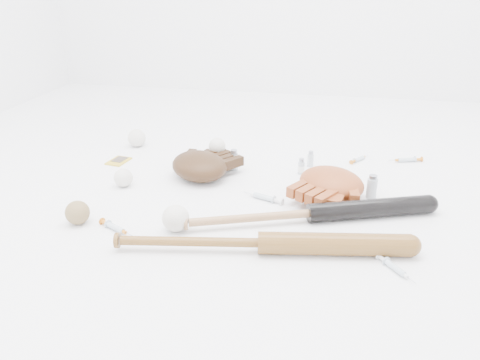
% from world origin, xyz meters
% --- Properties ---
extents(bat_dark, '(0.80, 0.34, 0.06)m').
position_xyz_m(bat_dark, '(0.24, -0.13, 0.03)').
color(bat_dark, black).
rests_on(bat_dark, ground).
extents(bat_wood, '(0.85, 0.20, 0.06)m').
position_xyz_m(bat_wood, '(0.12, -0.33, 0.03)').
color(bat_wood, brown).
rests_on(bat_wood, ground).
extents(glove_dark, '(0.38, 0.38, 0.10)m').
position_xyz_m(glove_dark, '(-0.19, 0.13, 0.05)').
color(glove_dark, black).
rests_on(glove_dark, ground).
extents(glove_tan, '(0.38, 0.38, 0.10)m').
position_xyz_m(glove_tan, '(0.30, 0.07, 0.05)').
color(glove_tan, brown).
rests_on(glove_tan, ground).
extents(trading_card, '(0.08, 0.11, 0.01)m').
position_xyz_m(trading_card, '(-0.56, 0.22, 0.00)').
color(trading_card, gold).
rests_on(trading_card, ground).
extents(pedestal, '(0.10, 0.10, 0.04)m').
position_xyz_m(pedestal, '(-0.16, 0.28, 0.02)').
color(pedestal, white).
rests_on(pedestal, ground).
extents(baseball_on_pedestal, '(0.07, 0.07, 0.07)m').
position_xyz_m(baseball_on_pedestal, '(-0.16, 0.28, 0.07)').
color(baseball_on_pedestal, silver).
rests_on(baseball_on_pedestal, pedestal).
extents(baseball_left, '(0.07, 0.07, 0.07)m').
position_xyz_m(baseball_left, '(-0.44, 0.01, 0.03)').
color(baseball_left, silver).
rests_on(baseball_left, ground).
extents(baseball_upper, '(0.08, 0.08, 0.08)m').
position_xyz_m(baseball_upper, '(-0.55, 0.41, 0.04)').
color(baseball_upper, silver).
rests_on(baseball_upper, ground).
extents(baseball_mid, '(0.08, 0.08, 0.08)m').
position_xyz_m(baseball_mid, '(-0.15, -0.26, 0.04)').
color(baseball_mid, silver).
rests_on(baseball_mid, ground).
extents(baseball_aged, '(0.07, 0.07, 0.07)m').
position_xyz_m(baseball_aged, '(-0.46, -0.27, 0.04)').
color(baseball_aged, brown).
rests_on(baseball_aged, ground).
extents(syringe_0, '(0.15, 0.09, 0.02)m').
position_xyz_m(syringe_0, '(-0.33, -0.29, 0.01)').
color(syringe_0, '#ADBCC6').
rests_on(syringe_0, ground).
extents(syringe_1, '(0.17, 0.09, 0.02)m').
position_xyz_m(syringe_1, '(0.08, -0.00, 0.01)').
color(syringe_1, '#ADBCC6').
rests_on(syringe_1, ground).
extents(syringe_2, '(0.10, 0.12, 0.02)m').
position_xyz_m(syringe_2, '(0.41, 0.42, 0.01)').
color(syringe_2, '#ADBCC6').
rests_on(syringe_2, ground).
extents(syringe_3, '(0.11, 0.13, 0.02)m').
position_xyz_m(syringe_3, '(0.47, -0.34, 0.01)').
color(syringe_3, '#ADBCC6').
rests_on(syringe_3, ground).
extents(syringe_4, '(0.16, 0.07, 0.02)m').
position_xyz_m(syringe_4, '(0.59, 0.45, 0.01)').
color(syringe_4, '#ADBCC6').
rests_on(syringe_4, ground).
extents(vial_0, '(0.02, 0.02, 0.06)m').
position_xyz_m(vial_0, '(0.21, 0.33, 0.03)').
color(vial_0, '#AFB8C0').
rests_on(vial_0, ground).
extents(vial_1, '(0.02, 0.02, 0.06)m').
position_xyz_m(vial_1, '(0.18, 0.24, 0.03)').
color(vial_1, '#AFB8C0').
rests_on(vial_1, ground).
extents(vial_2, '(0.03, 0.03, 0.08)m').
position_xyz_m(vial_2, '(-0.08, 0.24, 0.04)').
color(vial_2, '#AFB8C0').
rests_on(vial_2, ground).
extents(vial_3, '(0.04, 0.04, 0.08)m').
position_xyz_m(vial_3, '(0.43, 0.09, 0.04)').
color(vial_3, '#AFB8C0').
rests_on(vial_3, ground).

